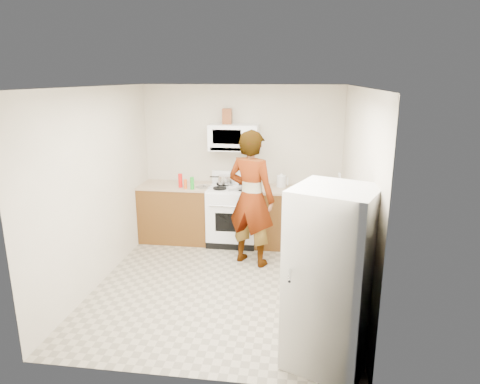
% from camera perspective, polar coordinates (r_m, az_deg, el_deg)
% --- Properties ---
extents(floor, '(3.60, 3.60, 0.00)m').
position_cam_1_polar(floor, '(5.69, -2.28, -12.23)').
color(floor, gray).
rests_on(floor, ground).
extents(back_wall, '(3.20, 0.02, 2.50)m').
position_cam_1_polar(back_wall, '(6.96, 0.22, 3.82)').
color(back_wall, beige).
rests_on(back_wall, floor).
extents(right_wall, '(0.02, 3.60, 2.50)m').
position_cam_1_polar(right_wall, '(5.20, 15.09, -0.62)').
color(right_wall, beige).
rests_on(right_wall, floor).
extents(cabinet_left, '(1.12, 0.62, 0.90)m').
position_cam_1_polar(cabinet_left, '(7.09, -8.49, -2.82)').
color(cabinet_left, brown).
rests_on(cabinet_left, floor).
extents(counter_left, '(1.14, 0.64, 0.03)m').
position_cam_1_polar(counter_left, '(6.96, -8.63, 0.84)').
color(counter_left, tan).
rests_on(counter_left, cabinet_left).
extents(cabinet_right, '(0.80, 0.62, 0.90)m').
position_cam_1_polar(cabinet_right, '(6.82, 5.55, -3.46)').
color(cabinet_right, brown).
rests_on(cabinet_right, floor).
extents(counter_right, '(0.82, 0.64, 0.03)m').
position_cam_1_polar(counter_right, '(6.68, 5.66, 0.34)').
color(counter_right, tan).
rests_on(counter_right, cabinet_right).
extents(gas_range, '(0.76, 0.65, 1.13)m').
position_cam_1_polar(gas_range, '(6.87, -0.96, -2.93)').
color(gas_range, white).
rests_on(gas_range, floor).
extents(microwave, '(0.76, 0.38, 0.40)m').
position_cam_1_polar(microwave, '(6.72, -0.84, 7.31)').
color(microwave, white).
rests_on(microwave, back_wall).
extents(person, '(0.83, 0.70, 1.93)m').
position_cam_1_polar(person, '(5.98, 1.50, -0.87)').
color(person, tan).
rests_on(person, floor).
extents(fridge, '(0.91, 0.91, 1.70)m').
position_cam_1_polar(fridge, '(4.02, 12.08, -11.22)').
color(fridge, silver).
rests_on(fridge, floor).
extents(kettle, '(0.18, 0.18, 0.18)m').
position_cam_1_polar(kettle, '(6.76, 5.53, 1.44)').
color(kettle, silver).
rests_on(kettle, counter_right).
extents(jug, '(0.14, 0.14, 0.24)m').
position_cam_1_polar(jug, '(6.75, -1.72, 10.07)').
color(jug, brown).
rests_on(jug, microwave).
extents(saucepan, '(0.27, 0.27, 0.13)m').
position_cam_1_polar(saucepan, '(6.86, -1.97, 1.65)').
color(saucepan, silver).
rests_on(saucepan, gas_range).
extents(tray, '(0.29, 0.22, 0.05)m').
position_cam_1_polar(tray, '(6.57, -0.51, 0.49)').
color(tray, white).
rests_on(tray, gas_range).
extents(bottle_spray, '(0.08, 0.08, 0.21)m').
position_cam_1_polar(bottle_spray, '(6.76, -7.96, 1.53)').
color(bottle_spray, red).
rests_on(bottle_spray, counter_left).
extents(bottle_hot_sauce, '(0.06, 0.06, 0.15)m').
position_cam_1_polar(bottle_hot_sauce, '(6.66, -7.29, 1.06)').
color(bottle_hot_sauce, '#D64C17').
rests_on(bottle_hot_sauce, counter_left).
extents(bottle_green_cap, '(0.08, 0.08, 0.19)m').
position_cam_1_polar(bottle_green_cap, '(6.61, -6.40, 1.18)').
color(bottle_green_cap, '#1C9A23').
rests_on(bottle_green_cap, counter_left).
extents(pot_lid, '(0.27, 0.27, 0.01)m').
position_cam_1_polar(pot_lid, '(6.75, -4.81, 0.73)').
color(pot_lid, white).
rests_on(pot_lid, counter_left).
extents(broom, '(0.27, 0.18, 1.36)m').
position_cam_1_polar(broom, '(6.14, 13.76, -3.59)').
color(broom, silver).
rests_on(broom, floor).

